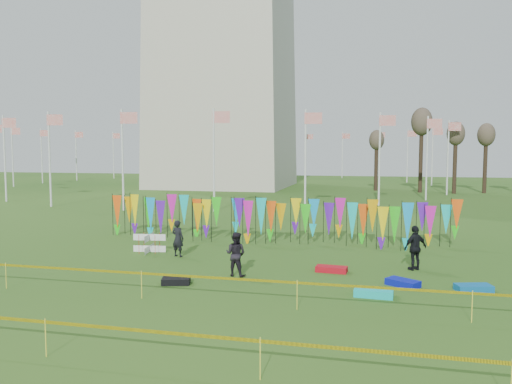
% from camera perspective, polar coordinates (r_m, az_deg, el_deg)
% --- Properties ---
extents(ground, '(160.00, 160.00, 0.00)m').
position_cam_1_polar(ground, '(17.45, -5.00, -10.98)').
color(ground, '#244C15').
rests_on(ground, ground).
extents(flagpole_ring, '(57.40, 56.16, 8.00)m').
position_cam_1_polar(flagpole_ring, '(66.80, -3.55, 4.09)').
color(flagpole_ring, silver).
rests_on(flagpole_ring, ground).
extents(banner_row, '(18.64, 0.64, 2.22)m').
position_cam_1_polar(banner_row, '(25.73, 1.90, -2.82)').
color(banner_row, black).
rests_on(banner_row, ground).
extents(caution_tape_near, '(26.00, 0.02, 0.90)m').
position_cam_1_polar(caution_tape_near, '(15.90, -7.58, -9.66)').
color(caution_tape_near, '#E4CF04').
rests_on(caution_tape_near, ground).
extents(caution_tape_far, '(26.00, 0.02, 0.90)m').
position_cam_1_polar(caution_tape_far, '(11.83, -15.95, -14.91)').
color(caution_tape_far, '#E4CF04').
rests_on(caution_tape_far, ground).
extents(box_kite, '(0.78, 0.78, 0.87)m').
position_cam_1_polar(box_kite, '(23.88, -12.08, -5.72)').
color(box_kite, '#B5150D').
rests_on(box_kite, ground).
extents(person_left, '(0.70, 0.58, 1.64)m').
position_cam_1_polar(person_left, '(22.62, -8.92, -5.26)').
color(person_left, black).
rests_on(person_left, ground).
extents(person_mid, '(0.89, 0.63, 1.68)m').
position_cam_1_polar(person_mid, '(18.96, -2.33, -7.09)').
color(person_mid, black).
rests_on(person_mid, ground).
extents(person_right, '(1.19, 1.09, 1.78)m').
position_cam_1_polar(person_right, '(20.82, 17.74, -6.10)').
color(person_right, black).
rests_on(person_right, ground).
extents(kite_bag_turquoise, '(1.27, 0.70, 0.25)m').
position_cam_1_polar(kite_bag_turquoise, '(16.94, 13.29, -11.14)').
color(kite_bag_turquoise, '#0DCAC9').
rests_on(kite_bag_turquoise, ground).
extents(kite_bag_blue, '(1.24, 1.10, 0.23)m').
position_cam_1_polar(kite_bag_blue, '(18.44, 16.43, -9.92)').
color(kite_bag_blue, '#0B16B5').
rests_on(kite_bag_blue, ground).
extents(kite_bag_red, '(1.24, 0.65, 0.22)m').
position_cam_1_polar(kite_bag_red, '(19.92, 8.63, -8.71)').
color(kite_bag_red, red).
rests_on(kite_bag_red, ground).
extents(kite_bag_black, '(1.10, 0.80, 0.23)m').
position_cam_1_polar(kite_bag_black, '(18.20, -9.13, -10.00)').
color(kite_bag_black, black).
rests_on(kite_bag_black, ground).
extents(kite_bag_teal, '(1.28, 0.85, 0.22)m').
position_cam_1_polar(kite_bag_teal, '(18.61, 23.61, -10.01)').
color(kite_bag_teal, '#0C62AA').
rests_on(kite_bag_teal, ground).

